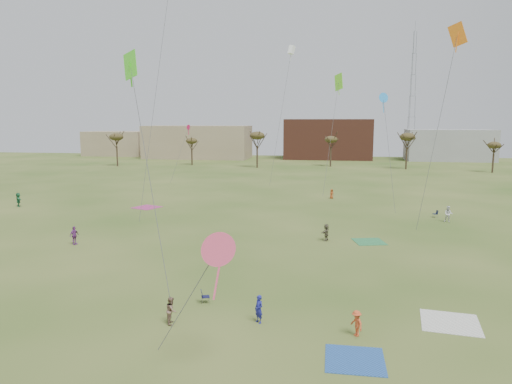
# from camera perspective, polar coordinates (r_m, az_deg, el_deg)

# --- Properties ---
(ground) EXTENTS (260.00, 260.00, 0.00)m
(ground) POSITION_cam_1_polar(r_m,az_deg,el_deg) (30.61, -3.69, -13.63)
(ground) COLOR #305119
(ground) RESTS_ON ground
(flyer_near_right) EXTENTS (0.70, 0.70, 1.64)m
(flyer_near_right) POSITION_cam_1_polar(r_m,az_deg,el_deg) (28.04, 0.35, -13.95)
(flyer_near_right) COLOR navy
(flyer_near_right) RESTS_ON ground
(spectator_fore_b) EXTENTS (0.74, 0.87, 1.59)m
(spectator_fore_b) POSITION_cam_1_polar(r_m,az_deg,el_deg) (28.36, -10.16, -13.87)
(spectator_fore_b) COLOR #7D6050
(spectator_fore_b) RESTS_ON ground
(spectator_fore_c) EXTENTS (0.97, 1.63, 1.67)m
(spectator_fore_c) POSITION_cam_1_polar(r_m,az_deg,el_deg) (46.51, 8.47, -4.84)
(spectator_fore_c) COLOR #625C46
(spectator_fore_c) RESTS_ON ground
(flyer_mid_b) EXTENTS (0.95, 1.08, 1.44)m
(flyer_mid_b) POSITION_cam_1_polar(r_m,az_deg,el_deg) (27.05, 12.03, -15.24)
(flyer_mid_b) COLOR #D75128
(flyer_mid_b) RESTS_ON ground
(spectator_mid_d) EXTENTS (0.71, 1.11, 1.76)m
(spectator_mid_d) POSITION_cam_1_polar(r_m,az_deg,el_deg) (47.74, -21.08, -4.92)
(spectator_mid_d) COLOR #833C90
(spectator_mid_d) RESTS_ON ground
(spectator_mid_e) EXTENTS (1.07, 0.93, 1.88)m
(spectator_mid_e) POSITION_cam_1_polar(r_m,az_deg,el_deg) (58.60, 22.19, -2.49)
(spectator_mid_e) COLOR silver
(spectator_mid_e) RESTS_ON ground
(flyer_far_a) EXTENTS (1.57, 1.69, 1.89)m
(flyer_far_a) POSITION_cam_1_polar(r_m,az_deg,el_deg) (71.78, -26.74, -0.83)
(flyer_far_a) COLOR #246D43
(flyer_far_a) RESTS_ON ground
(flyer_far_b) EXTENTS (0.84, 0.81, 1.44)m
(flyer_far_b) POSITION_cam_1_polar(r_m,az_deg,el_deg) (71.59, 9.12, -0.22)
(flyer_far_b) COLOR #9A421A
(flyer_far_b) RESTS_ON ground
(blanket_blue) EXTENTS (2.86, 2.86, 0.03)m
(blanket_blue) POSITION_cam_1_polar(r_m,az_deg,el_deg) (24.94, 11.83, -19.23)
(blanket_blue) COLOR #2656A7
(blanket_blue) RESTS_ON ground
(blanket_cream) EXTENTS (3.62, 3.62, 0.03)m
(blanket_cream) POSITION_cam_1_polar(r_m,az_deg,el_deg) (30.48, 22.39, -14.38)
(blanket_cream) COLOR silver
(blanket_cream) RESTS_ON ground
(blanket_plum) EXTENTS (4.12, 4.12, 0.03)m
(blanket_plum) POSITION_cam_1_polar(r_m,az_deg,el_deg) (65.31, -13.05, -1.82)
(blanket_plum) COLOR #B6387B
(blanket_plum) RESTS_ON ground
(blanket_olive) EXTENTS (3.40, 3.40, 0.03)m
(blanket_olive) POSITION_cam_1_polar(r_m,az_deg,el_deg) (47.10, 13.49, -5.86)
(blanket_olive) COLOR #30844A
(blanket_olive) RESTS_ON ground
(camp_chair_center) EXTENTS (0.69, 0.66, 0.87)m
(camp_chair_center) POSITION_cam_1_polar(r_m,az_deg,el_deg) (31.18, -6.14, -12.72)
(camp_chair_center) COLOR #141539
(camp_chair_center) RESTS_ON ground
(camp_chair_right) EXTENTS (0.62, 0.58, 0.87)m
(camp_chair_right) POSITION_cam_1_polar(r_m,az_deg,el_deg) (61.05, 20.81, -2.64)
(camp_chair_right) COLOR #121833
(camp_chair_right) RESTS_ON ground
(kites_aloft) EXTENTS (74.74, 61.93, 26.91)m
(kites_aloft) POSITION_cam_1_polar(r_m,az_deg,el_deg) (56.48, -0.75, 17.29)
(kites_aloft) COLOR #D91942
(kites_aloft) RESTS_ON ground
(tree_line) EXTENTS (117.44, 49.32, 8.91)m
(tree_line) POSITION_cam_1_polar(r_m,az_deg,el_deg) (107.22, 4.25, 6.19)
(tree_line) COLOR #3A2B1E
(tree_line) RESTS_ON ground
(building_tan) EXTENTS (32.00, 14.00, 10.00)m
(building_tan) POSITION_cam_1_polar(r_m,az_deg,el_deg) (148.64, -7.04, 6.01)
(building_tan) COLOR #937F60
(building_tan) RESTS_ON ground
(building_brick) EXTENTS (26.00, 16.00, 12.00)m
(building_brick) POSITION_cam_1_polar(r_m,az_deg,el_deg) (147.72, 8.69, 6.35)
(building_brick) COLOR brown
(building_brick) RESTS_ON ground
(building_grey) EXTENTS (24.00, 12.00, 9.00)m
(building_grey) POSITION_cam_1_polar(r_m,az_deg,el_deg) (149.60, 22.25, 5.26)
(building_grey) COLOR gray
(building_grey) RESTS_ON ground
(building_tan_west) EXTENTS (20.00, 12.00, 8.00)m
(building_tan_west) POSITION_cam_1_polar(r_m,az_deg,el_deg) (165.95, -16.39, 5.65)
(building_tan_west) COLOR #937F60
(building_tan_west) RESTS_ON ground
(radio_tower) EXTENTS (1.51, 1.72, 41.00)m
(radio_tower) POSITION_cam_1_polar(r_m,az_deg,el_deg) (154.61, 18.30, 11.01)
(radio_tower) COLOR #9EA3A8
(radio_tower) RESTS_ON ground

